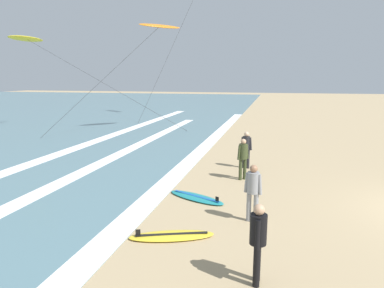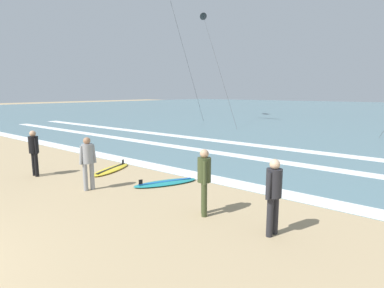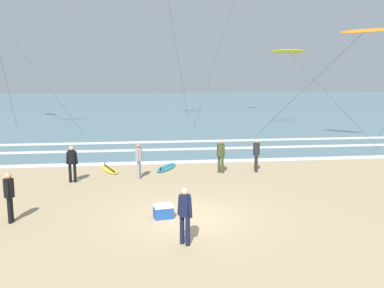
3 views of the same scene
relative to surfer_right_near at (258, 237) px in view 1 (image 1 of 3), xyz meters
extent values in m
cube|color=white|center=(5.48, 3.58, -0.94)|extent=(49.37, 0.80, 0.01)
cube|color=white|center=(2.72, 7.47, -0.94)|extent=(42.97, 0.75, 0.01)
cube|color=white|center=(6.31, 10.52, -0.94)|extent=(51.64, 0.86, 0.01)
cylinder|color=black|center=(0.10, 0.00, -0.55)|extent=(0.13, 0.13, 0.82)
cylinder|color=black|center=(-0.10, 0.00, -0.55)|extent=(0.13, 0.13, 0.82)
cylinder|color=black|center=(0.00, 0.00, 0.15)|extent=(0.32, 0.32, 0.58)
cylinder|color=black|center=(0.19, 0.00, 0.13)|extent=(0.13, 0.09, 0.56)
cylinder|color=black|center=(-0.19, 0.00, 0.13)|extent=(0.13, 0.09, 0.56)
sphere|color=tan|center=(0.00, 0.00, 0.54)|extent=(0.21, 0.21, 0.21)
cylinder|color=#232328|center=(8.43, 1.04, -0.55)|extent=(0.13, 0.13, 0.82)
cylinder|color=#232328|center=(8.40, 0.84, -0.55)|extent=(0.13, 0.13, 0.82)
cylinder|color=#232328|center=(8.41, 0.94, 0.15)|extent=(0.32, 0.32, 0.58)
cylinder|color=#232328|center=(8.44, 1.12, 0.13)|extent=(0.11, 0.14, 0.56)
cylinder|color=#232328|center=(8.39, 0.75, 0.13)|extent=(0.11, 0.14, 0.56)
sphere|color=#DBB28E|center=(8.41, 0.94, 0.54)|extent=(0.21, 0.21, 0.21)
cylinder|color=gray|center=(2.87, 0.38, -0.55)|extent=(0.13, 0.13, 0.82)
cylinder|color=gray|center=(2.82, 0.18, -0.55)|extent=(0.13, 0.13, 0.82)
cylinder|color=gray|center=(2.84, 0.28, 0.15)|extent=(0.32, 0.32, 0.58)
cylinder|color=gray|center=(2.89, 0.46, 0.13)|extent=(0.12, 0.15, 0.56)
cylinder|color=gray|center=(2.79, 0.10, 0.13)|extent=(0.12, 0.15, 0.56)
sphere|color=#9E7051|center=(2.84, 0.28, 0.54)|extent=(0.21, 0.21, 0.21)
cylinder|color=#384223|center=(6.75, 0.83, -0.55)|extent=(0.13, 0.13, 0.82)
cylinder|color=#384223|center=(6.62, 0.98, -0.55)|extent=(0.13, 0.13, 0.82)
cylinder|color=#384223|center=(6.68, 0.91, 0.15)|extent=(0.32, 0.32, 0.58)
cylinder|color=#384223|center=(6.80, 0.77, 0.13)|extent=(0.16, 0.16, 0.56)
cylinder|color=#384223|center=(6.56, 1.05, 0.13)|extent=(0.16, 0.16, 0.56)
sphere|color=tan|center=(6.68, 0.91, 0.54)|extent=(0.21, 0.21, 0.21)
ellipsoid|color=teal|center=(4.19, 2.16, -0.91)|extent=(1.41, 2.16, 0.09)
cube|color=#1959B2|center=(4.19, 2.16, -0.86)|extent=(0.83, 1.67, 0.01)
cube|color=black|center=(3.85, 1.42, -0.79)|extent=(0.06, 0.12, 0.16)
ellipsoid|color=yellow|center=(1.41, 2.13, -0.91)|extent=(1.27, 2.18, 0.09)
cube|color=black|center=(1.41, 2.13, -0.86)|extent=(0.69, 1.71, 0.01)
cube|color=black|center=(1.13, 2.90, -0.79)|extent=(0.06, 0.12, 0.16)
ellipsoid|color=yellow|center=(15.86, 17.61, 5.69)|extent=(3.26, 1.08, 0.43)
cylinder|color=#333333|center=(16.85, 11.82, 2.37)|extent=(2.00, 11.59, 6.67)
cylinder|color=#333333|center=(23.54, 8.50, 6.36)|extent=(5.14, 5.55, 14.64)
ellipsoid|color=orange|center=(17.46, 7.89, 6.46)|extent=(2.83, 2.79, 0.43)
cylinder|color=#333333|center=(15.02, 11.22, 2.75)|extent=(4.91, 6.69, 7.43)
camera|label=1|loc=(-5.94, -0.20, 2.91)|focal=31.47mm
camera|label=2|loc=(11.03, -4.85, 1.97)|focal=29.65mm
camera|label=3|loc=(2.93, -17.87, 3.59)|focal=38.65mm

